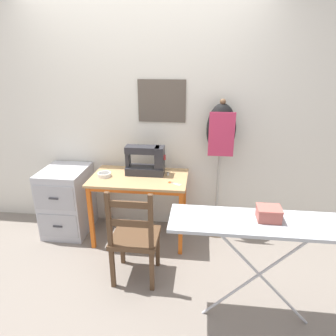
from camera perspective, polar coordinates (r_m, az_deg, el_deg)
The scene contains 12 objects.
ground_plane at distance 3.19m, azimuth -6.19°, elevation -15.69°, with size 14.00×14.00×0.00m, color gray.
wall_back at distance 3.27m, azimuth -4.54°, elevation 9.83°, with size 10.00×0.07×2.55m.
sewing_table at distance 3.11m, azimuth -5.52°, elevation -3.35°, with size 0.99×0.58×0.72m.
sewing_machine at distance 3.11m, azimuth -3.95°, elevation 1.29°, with size 0.41×0.18×0.32m.
fabric_bowl at distance 3.14m, azimuth -12.03°, elevation -1.22°, with size 0.14×0.14×0.04m.
scissors at distance 2.92m, azimuth 0.87°, elevation -2.88°, with size 0.14×0.09×0.01m.
thread_spool_near_machine at distance 3.11m, azimuth -0.00°, elevation -1.08°, with size 0.03×0.03×0.03m.
wooden_chair at distance 2.65m, azimuth -6.42°, elevation -13.12°, with size 0.40×0.38×0.90m.
filing_cabinet at distance 3.54m, azimuth -18.62°, elevation -5.89°, with size 0.46×0.56×0.74m.
dress_form at distance 3.13m, azimuth 9.97°, elevation 5.37°, with size 0.32×0.32×1.49m.
ironing_board at distance 2.15m, azimuth 18.08°, elevation -10.67°, with size 1.30×0.36×0.86m.
storage_box at distance 2.14m, azimuth 18.64°, elevation -8.23°, with size 0.16×0.14×0.09m.
Camera 1 is at (0.63, -2.50, 1.89)m, focal length 32.00 mm.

